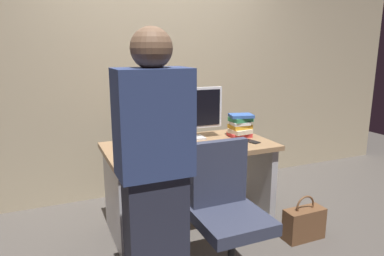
{
  "coord_description": "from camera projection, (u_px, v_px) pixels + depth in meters",
  "views": [
    {
      "loc": [
        -1.1,
        -2.6,
        1.53
      ],
      "look_at": [
        0.0,
        -0.05,
        0.89
      ],
      "focal_mm": 32.64,
      "sensor_mm": 36.0,
      "label": 1
    }
  ],
  "objects": [
    {
      "name": "book_stack",
      "position": [
        240.0,
        126.0,
        3.15
      ],
      "size": [
        0.23,
        0.2,
        0.21
      ],
      "color": "red",
      "rests_on": "desk"
    },
    {
      "name": "office_chair",
      "position": [
        228.0,
        222.0,
        2.27
      ],
      "size": [
        0.52,
        0.52,
        0.94
      ],
      "color": "black",
      "rests_on": "ground"
    },
    {
      "name": "ground_plane",
      "position": [
        190.0,
        225.0,
        3.09
      ],
      "size": [
        9.0,
        9.0,
        0.0
      ],
      "primitive_type": "plane",
      "color": "#4C4742"
    },
    {
      "name": "cell_phone",
      "position": [
        252.0,
        141.0,
        3.0
      ],
      "size": [
        0.1,
        0.16,
        0.01
      ],
      "primitive_type": "cube",
      "rotation": [
        0.0,
        0.0,
        0.25
      ],
      "color": "black",
      "rests_on": "desk"
    },
    {
      "name": "wall_back",
      "position": [
        154.0,
        51.0,
        3.61
      ],
      "size": [
        6.4,
        0.1,
        3.0
      ],
      "primitive_type": "cube",
      "color": "tan",
      "rests_on": "ground"
    },
    {
      "name": "mouse",
      "position": [
        217.0,
        143.0,
        2.91
      ],
      "size": [
        0.06,
        0.1,
        0.03
      ],
      "primitive_type": "ellipsoid",
      "color": "white",
      "rests_on": "desk"
    },
    {
      "name": "keyboard",
      "position": [
        184.0,
        148.0,
        2.79
      ],
      "size": [
        0.44,
        0.15,
        0.02
      ],
      "primitive_type": "cube",
      "rotation": [
        0.0,
        0.0,
        -0.05
      ],
      "color": "#262626",
      "rests_on": "desk"
    },
    {
      "name": "handbag",
      "position": [
        304.0,
        223.0,
        2.84
      ],
      "size": [
        0.34,
        0.14,
        0.38
      ],
      "color": "brown",
      "rests_on": "ground"
    },
    {
      "name": "monitor",
      "position": [
        193.0,
        110.0,
        3.04
      ],
      "size": [
        0.54,
        0.15,
        0.46
      ],
      "color": "silver",
      "rests_on": "desk"
    },
    {
      "name": "desk",
      "position": [
        190.0,
        170.0,
        2.98
      ],
      "size": [
        1.4,
        0.73,
        0.74
      ],
      "color": "#93704C",
      "rests_on": "ground"
    },
    {
      "name": "cup_by_monitor",
      "position": [
        121.0,
        141.0,
        2.86
      ],
      "size": [
        0.07,
        0.07,
        0.09
      ],
      "primitive_type": "cylinder",
      "color": "#D84C3F",
      "rests_on": "desk"
    },
    {
      "name": "person_at_desk",
      "position": [
        155.0,
        176.0,
        1.92
      ],
      "size": [
        0.4,
        0.24,
        1.64
      ],
      "color": "#262838",
      "rests_on": "ground"
    },
    {
      "name": "cup_near_keyboard",
      "position": [
        138.0,
        150.0,
        2.59
      ],
      "size": [
        0.07,
        0.07,
        0.09
      ],
      "primitive_type": "cylinder",
      "color": "#D84C3F",
      "rests_on": "desk"
    }
  ]
}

